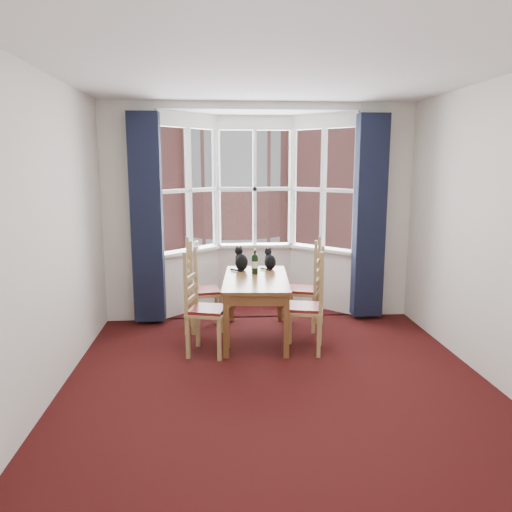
{
  "coord_description": "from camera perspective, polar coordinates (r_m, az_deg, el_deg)",
  "views": [
    {
      "loc": [
        -0.54,
        -4.22,
        2.02
      ],
      "look_at": [
        -0.13,
        1.05,
        1.05
      ],
      "focal_mm": 35.0,
      "sensor_mm": 36.0,
      "label": 1
    }
  ],
  "objects": [
    {
      "name": "tenement_building",
      "position": [
        18.25,
        -2.79,
        9.07
      ],
      "size": [
        18.4,
        7.8,
        15.2
      ],
      "color": "#AD6159",
      "rests_on": "street"
    },
    {
      "name": "cat_left",
      "position": [
        6.2,
        -1.71,
        -0.55
      ],
      "size": [
        0.23,
        0.26,
        0.31
      ],
      "color": "black",
      "rests_on": "dining_table"
    },
    {
      "name": "dining_table",
      "position": [
        5.83,
        -0.0,
        -3.37
      ],
      "size": [
        0.83,
        1.42,
        0.72
      ],
      "color": "brown",
      "rests_on": "floor"
    },
    {
      "name": "wall_back_pier_right",
      "position": [
        6.86,
        14.25,
        4.9
      ],
      "size": [
        0.7,
        0.12,
        2.8
      ],
      "primitive_type": "cube",
      "color": "silver",
      "rests_on": "floor"
    },
    {
      "name": "chair_right_far",
      "position": [
        6.23,
        6.15,
        -4.05
      ],
      "size": [
        0.51,
        0.53,
        0.92
      ],
      "color": "#A48750",
      "rests_on": "floor"
    },
    {
      "name": "chair_left_near",
      "position": [
        5.42,
        -6.47,
        -6.25
      ],
      "size": [
        0.49,
        0.51,
        0.92
      ],
      "color": "#A48750",
      "rests_on": "floor"
    },
    {
      "name": "curtain_left",
      "position": [
        6.39,
        -12.36,
        4.14
      ],
      "size": [
        0.38,
        0.22,
        2.6
      ],
      "primitive_type": "cube",
      "color": "#161B31",
      "rests_on": "floor"
    },
    {
      "name": "curtain_right",
      "position": [
        6.63,
        12.84,
        4.34
      ],
      "size": [
        0.38,
        0.22,
        2.6
      ],
      "primitive_type": "cube",
      "color": "#161B31",
      "rests_on": "floor"
    },
    {
      "name": "wall_near",
      "position": [
        2.14,
        10.56,
        -6.68
      ],
      "size": [
        4.0,
        0.0,
        4.0
      ],
      "primitive_type": "plane",
      "rotation": [
        -1.57,
        0.0,
        0.0
      ],
      "color": "silver",
      "rests_on": "floor"
    },
    {
      "name": "floor",
      "position": [
        4.71,
        2.69,
        -15.01
      ],
      "size": [
        4.5,
        4.5,
        0.0
      ],
      "primitive_type": "plane",
      "color": "black",
      "rests_on": "ground"
    },
    {
      "name": "ceiling",
      "position": [
        4.33,
        3.03,
        20.76
      ],
      "size": [
        4.5,
        4.5,
        0.0
      ],
      "primitive_type": "plane",
      "rotation": [
        3.14,
        0.0,
        0.0
      ],
      "color": "white",
      "rests_on": "floor"
    },
    {
      "name": "wall_back_pier_left",
      "position": [
        6.59,
        -14.15,
        4.69
      ],
      "size": [
        0.7,
        0.12,
        2.8
      ],
      "primitive_type": "cube",
      "color": "silver",
      "rests_on": "floor"
    },
    {
      "name": "candle_tall",
      "position": [
        6.91,
        -6.8,
        1.23
      ],
      "size": [
        0.06,
        0.06,
        0.11
      ],
      "primitive_type": "cylinder",
      "color": "white",
      "rests_on": "bay_window"
    },
    {
      "name": "bay_window",
      "position": [
        7.02,
        -0.01,
        5.34
      ],
      "size": [
        2.76,
        0.94,
        2.8
      ],
      "color": "white",
      "rests_on": "floor"
    },
    {
      "name": "cat_right",
      "position": [
        6.26,
        1.6,
        -0.55
      ],
      "size": [
        0.19,
        0.23,
        0.28
      ],
      "color": "black",
      "rests_on": "dining_table"
    },
    {
      "name": "chair_left_far",
      "position": [
        6.18,
        -6.74,
        -4.17
      ],
      "size": [
        0.46,
        0.48,
        0.92
      ],
      "color": "#A48750",
      "rests_on": "floor"
    },
    {
      "name": "chair_right_near",
      "position": [
        5.48,
        6.51,
        -6.09
      ],
      "size": [
        0.49,
        0.5,
        0.92
      ],
      "color": "#A48750",
      "rests_on": "floor"
    },
    {
      "name": "wine_bottle",
      "position": [
        6.0,
        -0.13,
        -0.8
      ],
      "size": [
        0.08,
        0.08,
        0.3
      ],
      "color": "black",
      "rests_on": "dining_table"
    },
    {
      "name": "wall_right",
      "position": [
        4.97,
        26.4,
        2.13
      ],
      "size": [
        0.0,
        4.5,
        4.5
      ],
      "primitive_type": "plane",
      "rotation": [
        1.57,
        0.0,
        -1.57
      ],
      "color": "silver",
      "rests_on": "floor"
    },
    {
      "name": "wall_left",
      "position": [
        4.51,
        -23.27,
        1.63
      ],
      "size": [
        0.0,
        4.5,
        4.5
      ],
      "primitive_type": "plane",
      "rotation": [
        1.57,
        0.0,
        1.57
      ],
      "color": "silver",
      "rests_on": "floor"
    },
    {
      "name": "street",
      "position": [
        37.35,
        -3.53,
        -2.01
      ],
      "size": [
        80.0,
        80.0,
        0.0
      ],
      "primitive_type": "plane",
      "color": "#333335",
      "rests_on": "ground"
    }
  ]
}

